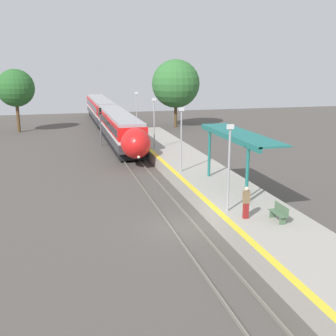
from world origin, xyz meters
TOP-DOWN VIEW (x-y plane):
  - ground_plane at (0.00, 0.00)m, footprint 120.00×120.00m
  - rail_left at (-0.72, 0.00)m, footprint 0.08×90.00m
  - rail_right at (0.72, 0.00)m, footprint 0.08×90.00m
  - train at (0.00, 34.63)m, footprint 2.80×42.97m
  - platform_right at (3.99, 0.00)m, footprint 4.62×64.00m
  - platform_bench at (4.46, -2.72)m, footprint 0.44×1.41m
  - person_waiting at (2.92, -1.91)m, footprint 0.36×0.23m
  - railway_signal at (-2.00, 25.72)m, footprint 0.28×0.28m
  - lamppost_near at (2.42, -0.59)m, footprint 0.36×0.20m
  - lamppost_mid at (2.42, 8.73)m, footprint 0.36×0.20m
  - lamppost_far at (2.42, 18.05)m, footprint 0.36×0.20m
  - lamppost_farthest at (2.42, 27.37)m, footprint 0.36×0.20m
  - station_canopy at (4.59, 3.64)m, footprint 2.02×9.46m
  - background_tree_left at (-11.82, 38.77)m, footprint 4.99×4.99m
  - background_tree_right at (10.19, 38.15)m, footprint 6.92×6.92m

SIDE VIEW (x-z plane):
  - ground_plane at x=0.00m, z-range 0.00..0.00m
  - rail_left at x=-0.72m, z-range 0.00..0.15m
  - rail_right at x=0.72m, z-range 0.00..0.15m
  - platform_right at x=3.99m, z-range 0.00..1.00m
  - platform_bench at x=4.46m, z-range 1.02..1.91m
  - person_waiting at x=2.92m, z-range 1.04..2.80m
  - train at x=0.00m, z-range 0.28..4.04m
  - railway_signal at x=-2.00m, z-range 0.49..4.82m
  - lamppost_near at x=2.42m, z-range 1.38..6.28m
  - lamppost_mid at x=2.42m, z-range 1.38..6.28m
  - lamppost_far at x=2.42m, z-range 1.38..6.28m
  - lamppost_farthest at x=2.42m, z-range 1.38..6.28m
  - station_canopy at x=4.59m, z-range 2.57..6.25m
  - background_tree_left at x=-11.82m, z-range 1.71..10.16m
  - background_tree_right at x=10.19m, z-range 1.41..11.16m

